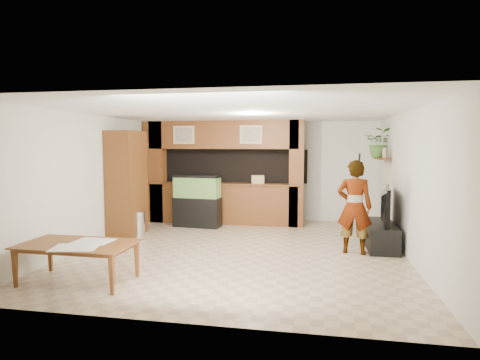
% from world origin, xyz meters
% --- Properties ---
extents(floor, '(6.50, 6.50, 0.00)m').
position_xyz_m(floor, '(0.00, 0.00, 0.00)').
color(floor, tan).
rests_on(floor, ground).
extents(ceiling, '(6.50, 6.50, 0.00)m').
position_xyz_m(ceiling, '(0.00, 0.00, 2.60)').
color(ceiling, white).
rests_on(ceiling, wall_back).
extents(wall_back, '(6.00, 0.00, 6.00)m').
position_xyz_m(wall_back, '(0.00, 3.25, 1.30)').
color(wall_back, beige).
rests_on(wall_back, floor).
extents(wall_left, '(0.00, 6.50, 6.50)m').
position_xyz_m(wall_left, '(-3.00, 0.00, 1.30)').
color(wall_left, beige).
rests_on(wall_left, floor).
extents(wall_right, '(0.00, 6.50, 6.50)m').
position_xyz_m(wall_right, '(3.00, 0.00, 1.30)').
color(wall_right, beige).
rests_on(wall_right, floor).
extents(partition, '(4.20, 0.99, 2.60)m').
position_xyz_m(partition, '(-0.95, 2.64, 1.31)').
color(partition, brown).
rests_on(partition, floor).
extents(wall_clock, '(0.05, 0.25, 0.25)m').
position_xyz_m(wall_clock, '(-2.97, 1.00, 1.90)').
color(wall_clock, black).
rests_on(wall_clock, wall_left).
extents(wall_shelf, '(0.25, 0.90, 0.04)m').
position_xyz_m(wall_shelf, '(2.85, 1.95, 1.70)').
color(wall_shelf, brown).
rests_on(wall_shelf, wall_right).
extents(pantry_cabinet, '(0.58, 0.94, 2.30)m').
position_xyz_m(pantry_cabinet, '(-2.70, 0.80, 1.15)').
color(pantry_cabinet, brown).
rests_on(pantry_cabinet, floor).
extents(trash_can, '(0.29, 0.29, 0.53)m').
position_xyz_m(trash_can, '(-2.44, 0.80, 0.27)').
color(trash_can, '#B2B2B7').
rests_on(trash_can, floor).
extents(aquarium, '(1.15, 0.43, 1.27)m').
position_xyz_m(aquarium, '(-1.43, 1.95, 0.62)').
color(aquarium, black).
rests_on(aquarium, floor).
extents(tv_stand, '(0.53, 1.44, 0.48)m').
position_xyz_m(tv_stand, '(2.65, 0.67, 0.24)').
color(tv_stand, black).
rests_on(tv_stand, floor).
extents(television, '(0.34, 1.24, 0.71)m').
position_xyz_m(television, '(2.65, 0.67, 0.84)').
color(television, black).
rests_on(television, tv_stand).
extents(photo_frame, '(0.05, 0.17, 0.22)m').
position_xyz_m(photo_frame, '(2.85, 1.66, 1.83)').
color(photo_frame, tan).
rests_on(photo_frame, wall_shelf).
extents(potted_plant, '(0.70, 0.64, 0.66)m').
position_xyz_m(potted_plant, '(2.82, 2.19, 2.05)').
color(potted_plant, '#3F6F2C').
rests_on(potted_plant, wall_shelf).
extents(person, '(0.68, 0.50, 1.73)m').
position_xyz_m(person, '(2.10, 0.14, 0.87)').
color(person, tan).
rests_on(person, floor).
extents(microphone, '(0.04, 0.10, 0.16)m').
position_xyz_m(microphone, '(2.15, -0.02, 1.77)').
color(microphone, black).
rests_on(microphone, person).
extents(dining_table, '(1.65, 0.94, 0.58)m').
position_xyz_m(dining_table, '(-2.00, -2.25, 0.29)').
color(dining_table, brown).
rests_on(dining_table, floor).
extents(newspaper_a, '(0.57, 0.42, 0.01)m').
position_xyz_m(newspaper_a, '(-1.83, -2.07, 0.58)').
color(newspaper_a, silver).
rests_on(newspaper_a, dining_table).
extents(newspaper_b, '(0.70, 0.57, 0.01)m').
position_xyz_m(newspaper_b, '(-1.88, -2.46, 0.58)').
color(newspaper_b, silver).
rests_on(newspaper_b, dining_table).
extents(counter_box, '(0.34, 0.25, 0.21)m').
position_xyz_m(counter_box, '(-0.00, 2.45, 1.14)').
color(counter_box, tan).
rests_on(counter_box, partition).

